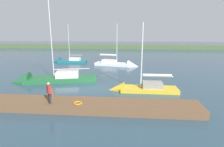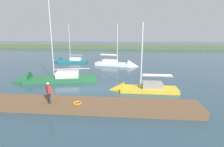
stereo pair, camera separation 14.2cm
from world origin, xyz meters
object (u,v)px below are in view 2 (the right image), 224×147
Objects in this scene: mooring_post_near at (52,93)px; person_on_dock at (48,91)px; sailboat_outer_mooring at (48,80)px; sailboat_mid_channel at (120,65)px; sailboat_behind_pier at (138,90)px; sailboat_inner_slip at (67,62)px; life_ring_buoy at (77,103)px.

person_on_dock is at bearing 105.12° from mooring_post_near.
sailboat_outer_mooring reaches higher than sailboat_mid_channel.
sailboat_outer_mooring reaches higher than sailboat_behind_pier.
sailboat_inner_slip reaches higher than person_on_dock.
sailboat_mid_channel is (-8.22, -11.10, 0.03)m from sailboat_outer_mooring.
person_on_dock is (-6.31, 22.08, 1.47)m from sailboat_inner_slip.
sailboat_mid_channel reaches higher than sailboat_behind_pier.
sailboat_mid_channel is at bearing -105.13° from mooring_post_near.
mooring_post_near is 7.53m from sailboat_outer_mooring.
sailboat_mid_channel is at bearing -138.98° from sailboat_outer_mooring.
sailboat_outer_mooring is at bearing -62.75° from mooring_post_near.
sailboat_inner_slip is at bearing -74.00° from mooring_post_near.
sailboat_behind_pier is (-2.47, 13.74, -0.02)m from sailboat_mid_channel.
person_on_dock reaches higher than mooring_post_near.
person_on_dock is (-3.80, 8.03, 1.46)m from sailboat_outer_mooring.
mooring_post_near is 0.08× the size of sailboat_mid_channel.
sailboat_behind_pier is 4.67× the size of person_on_dock.
sailboat_mid_channel is at bearing -147.85° from person_on_dock.
person_on_dock is at bearing 3.32° from life_ring_buoy.
sailboat_mid_channel is 13.96m from sailboat_behind_pier.
sailboat_outer_mooring is 11.01m from sailboat_behind_pier.
life_ring_buoy is 0.08× the size of sailboat_mid_channel.
mooring_post_near is 1.56m from person_on_dock.
sailboat_outer_mooring reaches higher than person_on_dock.
sailboat_mid_channel reaches higher than life_ring_buoy.
mooring_post_near is 21.55m from sailboat_inner_slip.
sailboat_mid_channel reaches higher than person_on_dock.
sailboat_behind_pier is at bearing 153.67° from sailboat_outer_mooring.
sailboat_mid_channel is at bearing -96.91° from life_ring_buoy.
sailboat_behind_pier is 8.87m from person_on_dock.
mooring_post_near is at bearing -119.70° from person_on_dock.
sailboat_outer_mooring reaches higher than life_ring_buoy.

